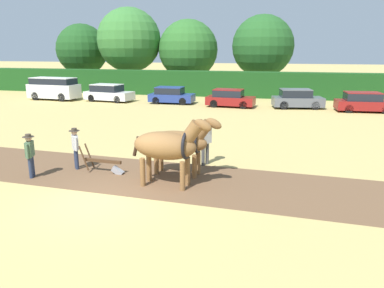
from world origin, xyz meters
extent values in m
plane|color=tan|center=(0.00, 0.00, 0.00)|extent=(240.00, 240.00, 0.00)
cube|color=brown|center=(-3.36, 2.63, 0.00)|extent=(32.17, 5.26, 0.01)
cube|color=#194719|center=(0.00, 27.43, 1.22)|extent=(60.34, 1.99, 2.45)
cylinder|color=brown|center=(-20.01, 33.54, 1.40)|extent=(0.44, 0.44, 2.80)
sphere|color=#1E4C1E|center=(-20.01, 33.54, 4.53)|extent=(6.29, 6.29, 6.29)
cylinder|color=brown|center=(-12.94, 31.99, 1.80)|extent=(0.44, 0.44, 3.60)
sphere|color=#387533|center=(-12.94, 31.99, 5.62)|extent=(7.34, 7.34, 7.34)
cylinder|color=brown|center=(-6.15, 33.11, 1.32)|extent=(0.44, 0.44, 2.65)
sphere|color=#2D6628|center=(-6.15, 33.11, 4.52)|extent=(6.81, 6.81, 6.81)
cylinder|color=#4C3823|center=(2.27, 33.58, 1.52)|extent=(0.44, 0.44, 3.04)
sphere|color=#235623|center=(2.27, 33.58, 4.91)|extent=(6.80, 6.80, 6.80)
ellipsoid|color=brown|center=(1.41, 1.80, 1.41)|extent=(2.24, 1.10, 0.95)
cylinder|color=brown|center=(2.14, 2.04, 0.49)|extent=(0.18, 0.18, 0.98)
cylinder|color=brown|center=(2.12, 1.49, 0.49)|extent=(0.18, 0.18, 0.98)
cylinder|color=brown|center=(0.71, 2.10, 0.49)|extent=(0.18, 0.18, 0.98)
cylinder|color=brown|center=(0.69, 1.55, 0.49)|extent=(0.18, 0.18, 0.98)
cylinder|color=brown|center=(2.35, 1.76, 1.90)|extent=(0.83, 0.49, 0.89)
ellipsoid|color=brown|center=(2.75, 1.74, 2.19)|extent=(0.69, 0.29, 0.54)
cube|color=black|center=(2.52, 1.75, 2.11)|extent=(0.41, 0.10, 0.54)
cylinder|color=black|center=(0.37, 1.84, 1.31)|extent=(0.30, 0.13, 0.71)
torus|color=black|center=(2.18, 1.76, 1.49)|extent=(0.15, 0.97, 0.96)
ellipsoid|color=brown|center=(1.47, 3.06, 1.23)|extent=(2.32, 0.97, 0.83)
cylinder|color=brown|center=(2.22, 3.27, 0.43)|extent=(0.18, 0.18, 0.86)
cylinder|color=brown|center=(2.20, 2.79, 0.43)|extent=(0.18, 0.18, 0.86)
cylinder|color=brown|center=(0.74, 3.33, 0.43)|extent=(0.18, 0.18, 0.86)
cylinder|color=brown|center=(0.72, 2.85, 0.43)|extent=(0.18, 0.18, 0.86)
cylinder|color=brown|center=(2.44, 3.02, 1.71)|extent=(0.79, 0.43, 0.88)
ellipsoid|color=brown|center=(2.84, 3.00, 2.00)|extent=(0.69, 0.29, 0.54)
cube|color=black|center=(2.62, 3.01, 1.89)|extent=(0.42, 0.10, 0.55)
cylinder|color=black|center=(0.38, 3.11, 1.15)|extent=(0.30, 0.13, 0.71)
torus|color=black|center=(2.26, 3.03, 1.30)|extent=(0.15, 0.86, 0.86)
cube|color=#4C331E|center=(-1.32, 2.54, 0.45)|extent=(1.53, 0.16, 0.12)
cube|color=#939399|center=(-0.71, 2.52, 0.10)|extent=(0.49, 0.22, 0.39)
cylinder|color=#4C331E|center=(-2.00, 2.77, 0.55)|extent=(0.40, 0.08, 0.96)
cylinder|color=#4C331E|center=(-2.01, 2.37, 0.55)|extent=(0.40, 0.08, 0.96)
cylinder|color=#28334C|center=(-2.61, 2.80, 0.39)|extent=(0.14, 0.14, 0.79)
cylinder|color=#28334C|center=(-2.48, 2.63, 0.39)|extent=(0.14, 0.14, 0.79)
cube|color=silver|center=(-2.55, 2.72, 1.06)|extent=(0.44, 0.48, 0.56)
sphere|color=tan|center=(-2.55, 2.72, 1.45)|extent=(0.21, 0.21, 0.21)
cylinder|color=silver|center=(-2.72, 2.93, 1.04)|extent=(0.09, 0.09, 0.52)
cylinder|color=silver|center=(-2.37, 2.50, 1.04)|extent=(0.09, 0.09, 0.52)
cylinder|color=#42382D|center=(-2.55, 2.72, 1.52)|extent=(0.40, 0.40, 0.02)
cylinder|color=#42382D|center=(-2.55, 2.72, 1.57)|extent=(0.20, 0.20, 0.10)
cylinder|color=#4C4C4C|center=(2.29, 4.56, 0.44)|extent=(0.14, 0.14, 0.89)
cylinder|color=#4C4C4C|center=(2.16, 4.37, 0.44)|extent=(0.14, 0.14, 0.89)
cube|color=silver|center=(2.22, 4.46, 1.20)|extent=(0.45, 0.54, 0.63)
sphere|color=tan|center=(2.22, 4.46, 1.64)|extent=(0.24, 0.24, 0.24)
cylinder|color=silver|center=(2.39, 4.72, 1.18)|extent=(0.09, 0.09, 0.59)
cylinder|color=silver|center=(2.06, 4.21, 1.18)|extent=(0.09, 0.09, 0.59)
cylinder|color=#42382D|center=(2.22, 4.46, 1.71)|extent=(0.46, 0.46, 0.02)
cylinder|color=#42382D|center=(2.22, 4.46, 1.76)|extent=(0.23, 0.23, 0.10)
cylinder|color=#28334C|center=(-3.61, 1.48, 0.39)|extent=(0.14, 0.14, 0.79)
cylinder|color=#28334C|center=(-3.53, 1.29, 0.39)|extent=(0.14, 0.14, 0.79)
cube|color=#4C6B4C|center=(-3.57, 1.39, 1.06)|extent=(0.35, 0.50, 0.56)
sphere|color=tan|center=(-3.57, 1.39, 1.45)|extent=(0.21, 0.21, 0.21)
cylinder|color=#4C6B4C|center=(-3.66, 1.64, 1.04)|extent=(0.09, 0.09, 0.52)
cylinder|color=#4C6B4C|center=(-3.48, 1.13, 1.04)|extent=(0.09, 0.09, 0.52)
cylinder|color=#42382D|center=(-3.57, 1.39, 1.52)|extent=(0.40, 0.40, 0.02)
cylinder|color=#42382D|center=(-3.57, 1.39, 1.57)|extent=(0.20, 0.20, 0.10)
cube|color=silver|center=(-15.72, 20.75, 0.82)|extent=(4.77, 2.17, 1.23)
cube|color=black|center=(-15.72, 20.75, 1.71)|extent=(4.20, 1.95, 0.55)
cube|color=silver|center=(-15.72, 20.75, 2.01)|extent=(4.20, 1.95, 0.06)
cylinder|color=black|center=(-14.23, 21.48, 0.38)|extent=(0.77, 0.27, 0.76)
cylinder|color=black|center=(-14.33, 19.83, 0.38)|extent=(0.77, 0.27, 0.76)
cylinder|color=black|center=(-17.11, 21.67, 0.38)|extent=(0.77, 0.27, 0.76)
cylinder|color=black|center=(-17.22, 20.01, 0.38)|extent=(0.77, 0.27, 0.76)
cube|color=silver|center=(-10.29, 21.06, 0.53)|extent=(4.50, 2.32, 0.70)
cube|color=black|center=(-10.51, 21.09, 1.17)|extent=(2.76, 1.94, 0.58)
cube|color=silver|center=(-10.51, 21.09, 1.49)|extent=(2.76, 1.94, 0.06)
cylinder|color=black|center=(-8.87, 21.70, 0.32)|extent=(0.67, 0.29, 0.65)
cylinder|color=black|center=(-9.06, 20.11, 0.32)|extent=(0.67, 0.29, 0.65)
cylinder|color=black|center=(-11.53, 22.02, 0.32)|extent=(0.67, 0.29, 0.65)
cylinder|color=black|center=(-11.72, 20.42, 0.32)|extent=(0.67, 0.29, 0.65)
cube|color=navy|center=(-4.42, 21.15, 0.50)|extent=(3.83, 1.79, 0.65)
cube|color=black|center=(-4.61, 21.14, 1.10)|extent=(2.30, 1.60, 0.54)
cube|color=navy|center=(-4.61, 21.14, 1.39)|extent=(2.30, 1.60, 0.06)
cylinder|color=black|center=(-3.25, 21.92, 0.31)|extent=(0.63, 0.23, 0.62)
cylinder|color=black|center=(-3.23, 20.40, 0.31)|extent=(0.63, 0.23, 0.62)
cylinder|color=black|center=(-5.61, 21.89, 0.31)|extent=(0.63, 0.23, 0.62)
cylinder|color=black|center=(-5.59, 20.37, 0.31)|extent=(0.63, 0.23, 0.62)
cube|color=maroon|center=(0.81, 20.44, 0.50)|extent=(3.94, 1.99, 0.66)
cube|color=black|center=(0.62, 20.46, 1.10)|extent=(2.40, 1.72, 0.54)
cube|color=maroon|center=(0.62, 20.46, 1.40)|extent=(2.40, 1.72, 0.06)
cylinder|color=black|center=(2.05, 21.13, 0.31)|extent=(0.64, 0.26, 0.62)
cylinder|color=black|center=(1.95, 19.60, 0.31)|extent=(0.64, 0.26, 0.62)
cylinder|color=black|center=(-0.33, 21.28, 0.31)|extent=(0.64, 0.26, 0.62)
cylinder|color=black|center=(-0.43, 19.76, 0.31)|extent=(0.64, 0.26, 0.62)
cube|color=#565B66|center=(6.08, 21.06, 0.53)|extent=(4.16, 2.53, 0.70)
cube|color=black|center=(5.89, 21.03, 1.17)|extent=(2.60, 2.05, 0.57)
cube|color=#565B66|center=(5.89, 21.03, 1.49)|extent=(2.60, 2.05, 0.06)
cylinder|color=black|center=(7.10, 22.08, 0.33)|extent=(0.70, 0.34, 0.67)
cylinder|color=black|center=(7.41, 20.51, 0.33)|extent=(0.70, 0.34, 0.67)
cylinder|color=black|center=(4.74, 21.61, 0.33)|extent=(0.70, 0.34, 0.67)
cylinder|color=black|center=(5.05, 20.05, 0.33)|extent=(0.70, 0.34, 0.67)
cube|color=maroon|center=(10.91, 20.48, 0.51)|extent=(4.26, 2.17, 0.68)
cube|color=black|center=(10.71, 20.46, 1.13)|extent=(2.60, 1.85, 0.56)
cube|color=maroon|center=(10.71, 20.46, 1.44)|extent=(2.60, 1.85, 0.06)
cylinder|color=black|center=(12.11, 21.39, 0.31)|extent=(0.64, 0.27, 0.62)
cylinder|color=black|center=(9.57, 21.17, 0.31)|extent=(0.64, 0.27, 0.62)
cylinder|color=black|center=(9.71, 19.57, 0.31)|extent=(0.64, 0.27, 0.62)
camera|label=1|loc=(5.32, -9.73, 4.54)|focal=35.00mm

